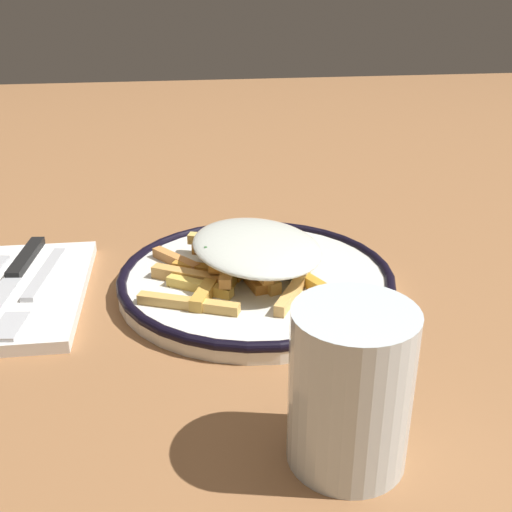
{
  "coord_description": "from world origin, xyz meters",
  "views": [
    {
      "loc": [
        0.08,
        0.53,
        0.28
      ],
      "look_at": [
        0.0,
        0.0,
        0.03
      ],
      "focal_mm": 43.62,
      "sensor_mm": 36.0,
      "label": 1
    }
  ],
  "objects_px": {
    "fork": "(34,290)",
    "knife": "(13,276)",
    "napkin": "(8,293)",
    "plate": "(256,279)",
    "water_glass": "(350,388)",
    "fries_heap": "(253,253)"
  },
  "relations": [
    {
      "from": "plate",
      "to": "knife",
      "type": "height_order",
      "value": "same"
    },
    {
      "from": "fork",
      "to": "knife",
      "type": "distance_m",
      "value": 0.04
    },
    {
      "from": "fries_heap",
      "to": "napkin",
      "type": "xyz_separation_m",
      "value": [
        0.23,
        -0.01,
        -0.03
      ]
    },
    {
      "from": "fork",
      "to": "water_glass",
      "type": "distance_m",
      "value": 0.33
    },
    {
      "from": "fork",
      "to": "knife",
      "type": "relative_size",
      "value": 0.84
    },
    {
      "from": "napkin",
      "to": "knife",
      "type": "xyz_separation_m",
      "value": [
        -0.0,
        -0.02,
        0.01
      ]
    },
    {
      "from": "napkin",
      "to": "water_glass",
      "type": "distance_m",
      "value": 0.36
    },
    {
      "from": "knife",
      "to": "fries_heap",
      "type": "bearing_deg",
      "value": 172.75
    },
    {
      "from": "plate",
      "to": "fries_heap",
      "type": "bearing_deg",
      "value": -30.6
    },
    {
      "from": "napkin",
      "to": "fries_heap",
      "type": "bearing_deg",
      "value": 177.43
    },
    {
      "from": "fries_heap",
      "to": "water_glass",
      "type": "height_order",
      "value": "water_glass"
    },
    {
      "from": "knife",
      "to": "water_glass",
      "type": "bearing_deg",
      "value": 133.6
    },
    {
      "from": "fries_heap",
      "to": "knife",
      "type": "bearing_deg",
      "value": -7.25
    },
    {
      "from": "napkin",
      "to": "water_glass",
      "type": "height_order",
      "value": "water_glass"
    },
    {
      "from": "fork",
      "to": "water_glass",
      "type": "xyz_separation_m",
      "value": [
        -0.23,
        0.24,
        0.04
      ]
    },
    {
      "from": "napkin",
      "to": "fork",
      "type": "height_order",
      "value": "fork"
    },
    {
      "from": "fries_heap",
      "to": "fork",
      "type": "relative_size",
      "value": 1.1
    },
    {
      "from": "fries_heap",
      "to": "fork",
      "type": "height_order",
      "value": "fries_heap"
    },
    {
      "from": "plate",
      "to": "napkin",
      "type": "relative_size",
      "value": 1.3
    },
    {
      "from": "napkin",
      "to": "water_glass",
      "type": "relative_size",
      "value": 1.95
    },
    {
      "from": "fork",
      "to": "napkin",
      "type": "bearing_deg",
      "value": -24.65
    },
    {
      "from": "plate",
      "to": "fork",
      "type": "distance_m",
      "value": 0.21
    }
  ]
}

